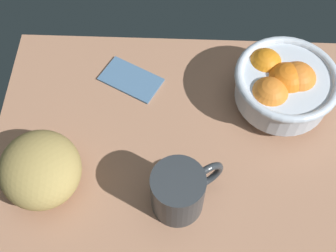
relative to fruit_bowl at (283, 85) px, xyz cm
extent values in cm
cube|color=#AC7A5D|center=(18.71, 16.96, -7.47)|extent=(68.72, 65.13, 3.00)
cylinder|color=silver|center=(-0.33, 0.03, -4.87)|extent=(10.86, 10.86, 2.21)
cylinder|color=silver|center=(-0.33, 0.03, -0.76)|extent=(17.42, 17.42, 6.01)
torus|color=silver|center=(-0.33, 0.03, 2.25)|extent=(19.02, 19.02, 1.60)
sphere|color=orange|center=(-2.17, -0.32, 0.82)|extent=(7.28, 7.28, 7.28)
sphere|color=orange|center=(3.26, -3.83, 0.69)|extent=(6.54, 6.54, 6.54)
sphere|color=orange|center=(2.99, 3.15, 0.78)|extent=(7.05, 7.05, 7.05)
sphere|color=orange|center=(-0.33, 0.03, 0.84)|extent=(7.39, 7.39, 7.39)
sphere|color=orange|center=(-0.33, 0.03, 0.72)|extent=(6.74, 6.74, 6.74)
ellipsoid|color=tan|center=(41.79, 17.84, -1.38)|extent=(19.22, 19.50, 9.18)
cube|color=#4C7198|center=(28.68, -4.38, -5.51)|extent=(13.57, 11.41, 0.93)
cylinder|color=#2C3236|center=(18.82, 21.20, -1.12)|extent=(8.80, 8.80, 9.71)
torus|color=#2C3236|center=(14.11, 18.17, -1.12)|extent=(6.23, 4.60, 6.63)
camera|label=1|loc=(19.28, 48.08, 65.99)|focal=47.29mm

